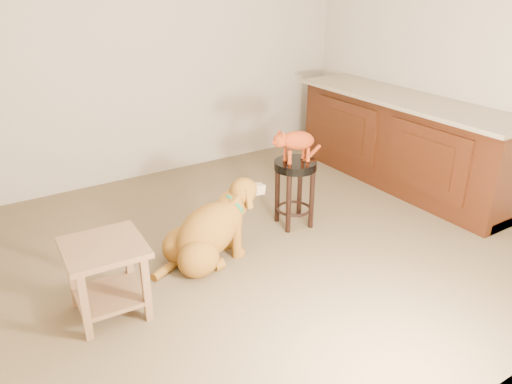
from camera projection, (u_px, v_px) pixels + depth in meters
floor at (263, 244)px, 4.18m from camera, size 4.50×4.00×0.01m
room_shell at (264, 37)px, 3.50m from camera, size 4.54×4.04×2.62m
cabinet_run at (403, 144)px, 5.19m from camera, size 0.70×2.56×0.94m
padded_stool at (295, 180)px, 4.34m from camera, size 0.37×0.37×0.60m
wood_stool at (377, 147)px, 5.38m from camera, size 0.43×0.43×0.68m
side_table at (106, 269)px, 3.22m from camera, size 0.53×0.53×0.52m
golden_retriever at (208, 233)px, 3.85m from camera, size 1.05×0.54×0.66m
tabby_kitten at (295, 142)px, 4.19m from camera, size 0.53×0.20×0.33m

